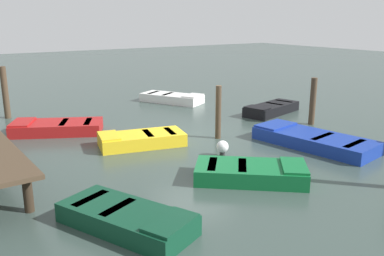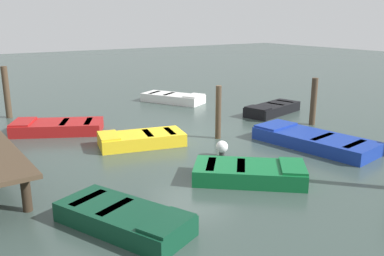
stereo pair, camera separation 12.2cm
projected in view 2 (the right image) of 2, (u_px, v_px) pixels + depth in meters
ground_plane at (192, 138)px, 14.04m from camera, size 80.00×80.00×0.00m
rowboat_dark_green at (124, 218)px, 7.96m from camera, size 2.97×2.16×0.46m
rowboat_blue at (313, 140)px, 13.06m from camera, size 4.01×2.12×0.46m
rowboat_green at (250, 172)px, 10.32m from camera, size 2.75×2.93×0.46m
rowboat_red at (57, 127)px, 14.62m from camera, size 2.61×3.35×0.46m
rowboat_white at (173, 98)px, 19.90m from camera, size 3.19×2.47×0.46m
rowboat_black at (272, 109)px, 17.51m from camera, size 1.71×3.01×0.46m
rowboat_yellow at (141, 139)px, 13.15m from camera, size 1.79×2.87×0.46m
mooring_piling_center at (314, 102)px, 15.56m from camera, size 0.23×0.23×1.79m
mooring_piling_mid_right at (218, 112)px, 13.77m from camera, size 0.19×0.19×1.80m
mooring_piling_far_left at (7, 92)px, 16.62m from camera, size 0.24×0.24×2.10m
marker_buoy at (222, 147)px, 12.10m from camera, size 0.36×0.36×0.48m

